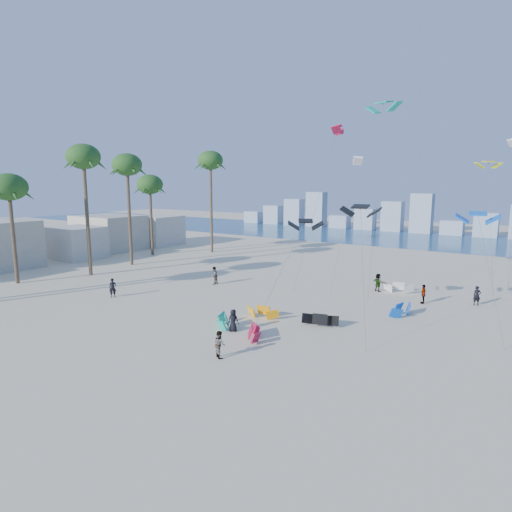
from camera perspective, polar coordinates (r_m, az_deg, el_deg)
The scene contains 10 objects.
ground at distance 29.60m, azimuth -23.24°, elevation -12.49°, with size 220.00×220.00×0.00m, color beige.
ocean at distance 90.26m, azimuth 18.55°, elevation 2.36°, with size 220.00×220.00×0.00m, color navy.
kitesurfer_near at distance 43.20m, azimuth -18.37°, elevation -4.00°, with size 0.66×0.44×1.82m, color black.
kitesurfer_mid at distance 27.51m, azimuth -4.83°, elevation -11.49°, with size 0.83×0.64×1.70m, color gray.
kitesurfers_far at distance 38.59m, azimuth 12.12°, elevation -5.38°, with size 29.77×18.93×1.90m.
grounded_kites at distance 35.74m, azimuth 8.72°, elevation -7.22°, with size 11.94×21.14×0.93m.
flying_kites at distance 38.70m, azimuth 22.32°, elevation 11.03°, with size 28.02×33.63×18.64m.
palm_row at distance 54.38m, azimuth -22.21°, elevation 10.25°, with size 9.53×44.80×15.46m.
beachfront_buildings at distance 67.65m, azimuth -24.28°, elevation 1.97°, with size 11.50×43.00×6.00m.
distant_skyline at distance 99.88m, azimuth 19.52°, elevation 4.75°, with size 85.00×3.00×8.40m.
Camera 1 is at (23.44, -14.49, 10.79)m, focal length 30.34 mm.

